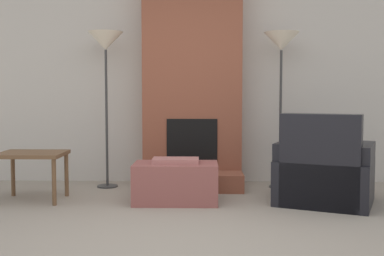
{
  "coord_description": "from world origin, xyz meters",
  "views": [
    {
      "loc": [
        0.12,
        -3.48,
        1.12
      ],
      "look_at": [
        0.0,
        2.22,
        0.71
      ],
      "focal_mm": 45.0,
      "sensor_mm": 36.0,
      "label": 1
    }
  ],
  "objects_px": {
    "armchair": "(324,175)",
    "side_table": "(32,159)",
    "floor_lamp_left": "(106,48)",
    "floor_lamp_right": "(281,48)",
    "ottoman": "(176,182)"
  },
  "relations": [
    {
      "from": "armchair",
      "to": "ottoman",
      "type": "bearing_deg",
      "value": 21.43
    },
    {
      "from": "ottoman",
      "to": "floor_lamp_left",
      "type": "height_order",
      "value": "floor_lamp_left"
    },
    {
      "from": "floor_lamp_left",
      "to": "armchair",
      "type": "bearing_deg",
      "value": -19.91
    },
    {
      "from": "floor_lamp_left",
      "to": "side_table",
      "type": "bearing_deg",
      "value": -130.43
    },
    {
      "from": "floor_lamp_left",
      "to": "floor_lamp_right",
      "type": "xyz_separation_m",
      "value": [
        2.07,
        0.0,
        -0.01
      ]
    },
    {
      "from": "armchair",
      "to": "side_table",
      "type": "xyz_separation_m",
      "value": [
        -3.01,
        0.11,
        0.14
      ]
    },
    {
      "from": "floor_lamp_left",
      "to": "floor_lamp_right",
      "type": "relative_size",
      "value": 1.01
    },
    {
      "from": "armchair",
      "to": "floor_lamp_left",
      "type": "distance_m",
      "value": 2.87
    },
    {
      "from": "ottoman",
      "to": "floor_lamp_left",
      "type": "xyz_separation_m",
      "value": [
        -0.87,
        0.82,
        1.45
      ]
    },
    {
      "from": "armchair",
      "to": "floor_lamp_left",
      "type": "relative_size",
      "value": 0.63
    },
    {
      "from": "floor_lamp_left",
      "to": "ottoman",
      "type": "bearing_deg",
      "value": -43.34
    },
    {
      "from": "side_table",
      "to": "floor_lamp_right",
      "type": "bearing_deg",
      "value": 15.48
    },
    {
      "from": "floor_lamp_left",
      "to": "floor_lamp_right",
      "type": "bearing_deg",
      "value": 0.0
    },
    {
      "from": "armchair",
      "to": "floor_lamp_left",
      "type": "xyz_separation_m",
      "value": [
        -2.37,
        0.86,
        1.36
      ]
    },
    {
      "from": "ottoman",
      "to": "floor_lamp_left",
      "type": "relative_size",
      "value": 0.46
    }
  ]
}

